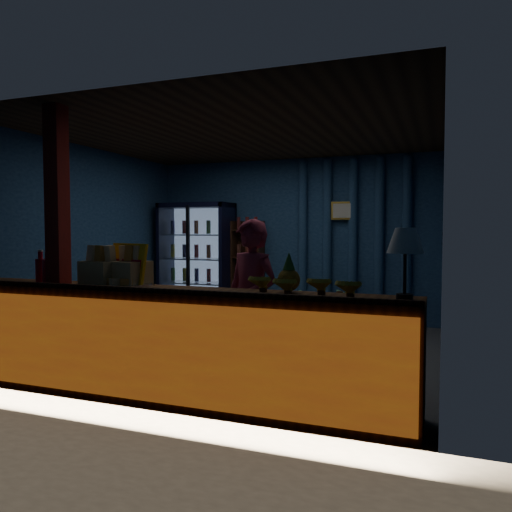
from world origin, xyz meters
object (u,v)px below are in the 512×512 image
Objects in this scene: green_chair at (323,311)px; table_lamp at (405,243)px; shopkeeper at (251,303)px; pastry_tray at (124,283)px.

green_chair is 3.70m from table_lamp.
table_lamp is at bearing -0.47° from shopkeeper.
pastry_tray is at bearing -179.78° from table_lamp.
green_chair is at bearing 72.15° from pastry_tray.
shopkeeper is 2.99× the size of table_lamp.
table_lamp is at bearing 87.13° from green_chair.
pastry_tray is 0.96× the size of table_lamp.
green_chair is 1.27× the size of pastry_tray.
pastry_tray is at bearing 46.96° from green_chair.
pastry_tray is at bearing -133.42° from shopkeeper.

